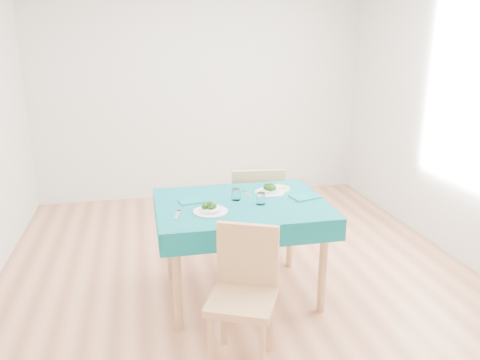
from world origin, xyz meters
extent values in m
cube|color=#A46544|center=(0.00, 0.00, -0.01)|extent=(4.00, 4.50, 0.02)
cube|color=silver|center=(0.00, 2.25, 1.35)|extent=(4.00, 0.02, 2.70)
cube|color=silver|center=(0.00, -2.25, 1.35)|extent=(4.00, 0.02, 2.70)
cube|color=silver|center=(2.00, 0.00, 1.35)|extent=(0.02, 4.50, 2.70)
cube|color=#08595F|center=(-0.05, -0.27, 0.38)|extent=(1.25, 0.95, 0.76)
cube|color=tan|center=(-0.22, -1.07, 0.48)|extent=(0.53, 0.54, 0.96)
cube|color=tan|center=(0.24, 0.45, 0.57)|extent=(0.51, 0.55, 1.14)
cube|color=silver|center=(-0.54, -0.43, 0.76)|extent=(0.06, 0.18, 0.00)
cube|color=silver|center=(-0.20, -0.40, 0.76)|extent=(0.02, 0.19, 0.00)
cube|color=silver|center=(0.04, -0.09, 0.76)|extent=(0.05, 0.16, 0.00)
cube|color=silver|center=(0.39, -0.26, 0.76)|extent=(0.10, 0.21, 0.00)
cube|color=#0C6369|center=(-0.41, -0.18, 0.76)|extent=(0.20, 0.15, 0.01)
cube|color=#0C6369|center=(0.46, -0.26, 0.76)|extent=(0.25, 0.21, 0.01)
cylinder|color=white|center=(-0.08, -0.20, 0.80)|extent=(0.07, 0.07, 0.09)
cylinder|color=white|center=(0.08, -0.34, 0.80)|extent=(0.07, 0.07, 0.09)
cylinder|color=#ABE06D|center=(0.30, -0.02, 0.76)|extent=(0.22, 0.22, 0.01)
cube|color=beige|center=(0.30, -0.02, 0.78)|extent=(0.13, 0.13, 0.01)
camera|label=1|loc=(-0.75, -3.47, 1.92)|focal=35.00mm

